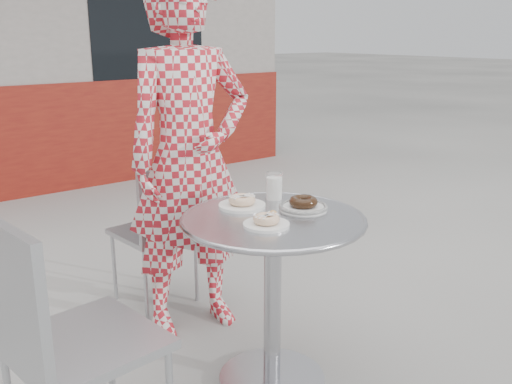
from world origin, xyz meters
TOP-DOWN VIEW (x-y plane):
  - bistro_table at (0.04, 0.04)m, footprint 0.74×0.74m
  - chair_far at (0.03, 1.03)m, footprint 0.41×0.41m
  - seated_person at (0.06, 0.69)m, footprint 0.67×0.49m
  - plate_far at (0.02, 0.22)m, footprint 0.20×0.20m
  - plate_near at (-0.04, -0.03)m, footprint 0.17×0.17m
  - plate_checker at (0.20, 0.04)m, footprint 0.20×0.20m
  - milk_cup at (0.20, 0.23)m, footprint 0.07×0.07m

SIDE VIEW (x-z plane):
  - chair_far at x=0.03m, z-range -0.15..0.64m
  - bistro_table at x=0.04m, z-range 0.19..0.93m
  - plate_checker at x=0.20m, z-range 0.73..0.79m
  - plate_near at x=-0.04m, z-range 0.74..0.78m
  - plate_far at x=0.02m, z-range 0.74..0.79m
  - milk_cup at x=0.20m, z-range 0.74..0.86m
  - seated_person at x=0.06m, z-range 0.00..1.72m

